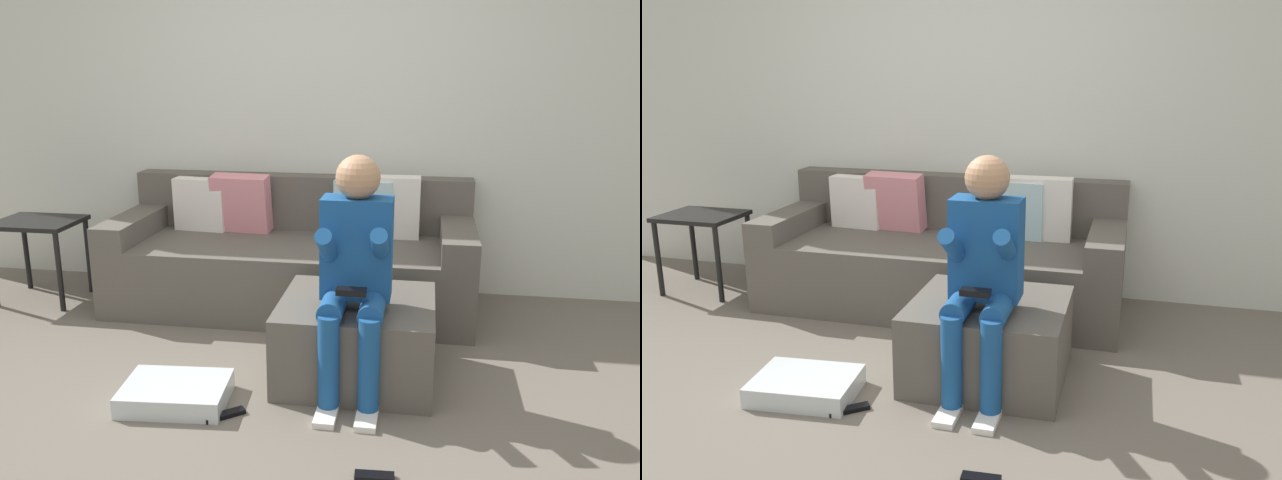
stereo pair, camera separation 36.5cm
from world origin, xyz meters
TOP-DOWN VIEW (x-y plane):
  - ground_plane at (0.00, 0.00)m, footprint 8.18×8.18m
  - wall_back at (0.00, 1.99)m, footprint 6.29×0.10m
  - couch_sectional at (-0.09, 1.53)m, footprint 2.39×0.94m
  - ottoman at (0.45, 0.52)m, footprint 0.79×0.73m
  - person_seated at (0.46, 0.35)m, footprint 0.34×0.58m
  - storage_bin at (-0.38, 0.09)m, footprint 0.53×0.42m
  - side_table at (-1.84, 1.33)m, footprint 0.55×0.44m
  - remote_near_ottoman at (0.62, -0.36)m, footprint 0.16×0.07m
  - remote_by_storage_bin at (-0.11, 0.00)m, footprint 0.18×0.16m

SIDE VIEW (x-z plane):
  - ground_plane at x=0.00m, z-range 0.00..0.00m
  - remote_near_ottoman at x=0.62m, z-range 0.00..0.02m
  - remote_by_storage_bin at x=-0.11m, z-range 0.00..0.02m
  - storage_bin at x=-0.38m, z-range 0.00..0.10m
  - ottoman at x=0.45m, z-range 0.00..0.42m
  - couch_sectional at x=-0.09m, z-range -0.12..0.76m
  - side_table at x=-1.84m, z-range 0.19..0.76m
  - person_seated at x=0.46m, z-range 0.08..1.27m
  - wall_back at x=0.00m, z-range 0.00..2.80m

